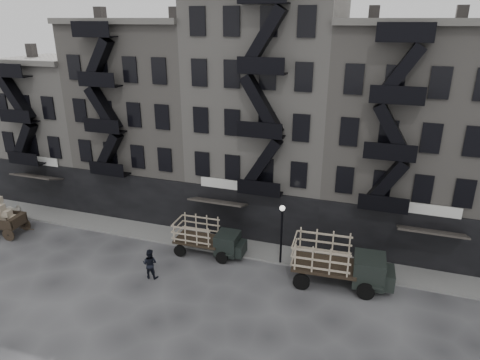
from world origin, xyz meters
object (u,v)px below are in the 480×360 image
(horse, at_px, (12,214))
(pedestrian_mid, at_px, (150,264))
(stake_truck_east, at_px, (339,260))
(stake_truck_west, at_px, (208,236))

(horse, bearing_deg, pedestrian_mid, -106.53)
(stake_truck_east, bearing_deg, horse, 176.64)
(stake_truck_west, xyz_separation_m, stake_truck_east, (8.98, -0.79, 0.31))
(pedestrian_mid, bearing_deg, horse, -18.01)
(stake_truck_west, height_order, stake_truck_east, stake_truck_east)
(pedestrian_mid, bearing_deg, stake_truck_west, -126.51)
(stake_truck_west, relative_size, stake_truck_east, 0.81)
(stake_truck_east, distance_m, pedestrian_mid, 11.71)
(stake_truck_east, bearing_deg, stake_truck_west, 171.54)
(stake_truck_east, bearing_deg, pedestrian_mid, -168.15)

